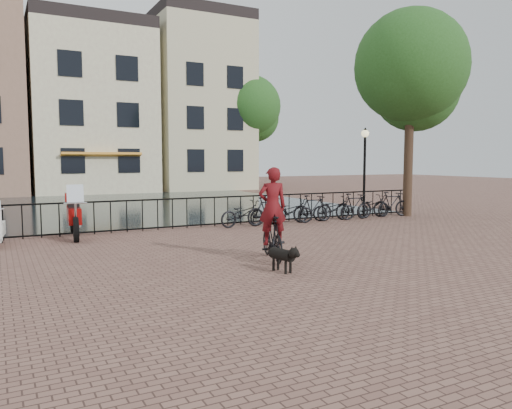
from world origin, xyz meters
name	(u,v)px	position (x,y,z in m)	size (l,w,h in m)	color
ground	(328,279)	(0.00, 0.00, 0.00)	(100.00, 100.00, 0.00)	brown
canal_water	(124,205)	(0.00, 17.30, 0.00)	(20.00, 20.00, 0.00)	black
railing	(187,213)	(0.00, 8.00, 0.50)	(20.00, 0.05, 1.02)	black
canal_house_mid	(88,109)	(0.50, 30.00, 5.90)	(8.00, 9.50, 11.80)	#C5B795
canal_house_right	(193,104)	(8.50, 30.00, 6.65)	(7.00, 9.00, 13.30)	beige
tree_near_right	(411,67)	(9.20, 7.30, 5.97)	(4.48, 4.48, 8.24)	black
tree_far_right	(250,106)	(12.00, 27.00, 6.35)	(4.76, 4.76, 8.76)	black
lamp_post	(365,157)	(7.20, 7.60, 2.38)	(0.30, 0.30, 3.45)	black
cyclist	(272,219)	(-0.05, 2.09, 0.94)	(0.97, 1.89, 2.48)	black
dog	(282,258)	(-0.49, 0.91, 0.29)	(0.42, 0.89, 0.57)	black
motorcycle	(74,210)	(-3.63, 7.60, 0.82)	(0.73, 2.34, 1.65)	#960C0A
parked_bike_0	(243,214)	(1.80, 7.40, 0.45)	(0.60, 1.72, 0.90)	black
parked_bike_1	(267,211)	(2.75, 7.40, 0.50)	(0.47, 1.66, 1.00)	black
parked_bike_2	(291,211)	(3.70, 7.40, 0.45)	(0.60, 1.72, 0.90)	black
parked_bike_3	(313,208)	(4.65, 7.40, 0.50)	(0.47, 1.66, 1.00)	black
parked_bike_4	(334,209)	(5.60, 7.40, 0.45)	(0.60, 1.72, 0.90)	black
parked_bike_5	(354,206)	(6.55, 7.40, 0.50)	(0.47, 1.66, 1.00)	black
parked_bike_6	(373,206)	(7.50, 7.40, 0.45)	(0.60, 1.72, 0.90)	black
parked_bike_7	(391,204)	(8.45, 7.40, 0.50)	(0.47, 1.66, 1.00)	black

